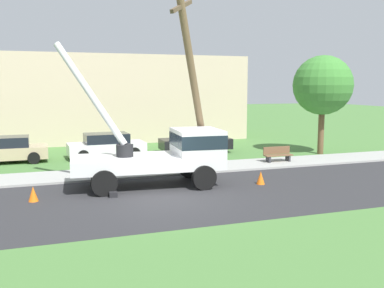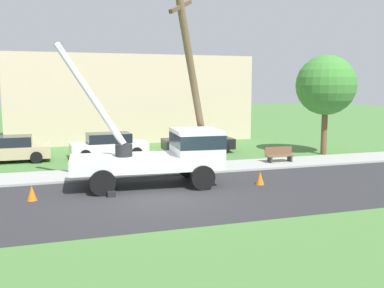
% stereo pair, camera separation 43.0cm
% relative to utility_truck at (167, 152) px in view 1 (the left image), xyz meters
% --- Properties ---
extents(ground_plane, '(120.00, 120.00, 0.00)m').
position_rel_utility_truck_xyz_m(ground_plane, '(-0.73, 9.96, -1.41)').
color(ground_plane, '#477538').
extents(road_asphalt, '(80.00, 7.38, 0.01)m').
position_rel_utility_truck_xyz_m(road_asphalt, '(-0.73, -2.04, -1.40)').
color(road_asphalt, '#2B2B2D').
rests_on(road_asphalt, ground).
extents(sidewalk_strip, '(80.00, 2.65, 0.10)m').
position_rel_utility_truck_xyz_m(sidewalk_strip, '(-0.73, 2.98, -1.36)').
color(sidewalk_strip, '#9E9E99').
rests_on(sidewalk_strip, ground).
extents(utility_truck, '(6.74, 3.25, 5.98)m').
position_rel_utility_truck_xyz_m(utility_truck, '(0.00, 0.00, 0.00)').
color(utility_truck, silver).
rests_on(utility_truck, ground).
extents(leaning_utility_pole, '(2.89, 2.92, 8.51)m').
position_rel_utility_truck_xyz_m(leaning_utility_pole, '(1.47, 0.85, 2.94)').
color(leaning_utility_pole, brown).
rests_on(leaning_utility_pole, ground).
extents(traffic_cone_ahead, '(0.36, 0.36, 0.56)m').
position_rel_utility_truck_xyz_m(traffic_cone_ahead, '(3.80, -1.18, -1.13)').
color(traffic_cone_ahead, orange).
rests_on(traffic_cone_ahead, ground).
extents(traffic_cone_behind, '(0.36, 0.36, 0.56)m').
position_rel_utility_truck_xyz_m(traffic_cone_behind, '(-5.36, -0.95, -1.13)').
color(traffic_cone_behind, orange).
rests_on(traffic_cone_behind, ground).
extents(parked_sedan_tan, '(4.41, 2.03, 1.42)m').
position_rel_utility_truck_xyz_m(parked_sedan_tan, '(-6.85, 8.10, -0.70)').
color(parked_sedan_tan, tan).
rests_on(parked_sedan_tan, ground).
extents(parked_sedan_white, '(4.47, 2.13, 1.42)m').
position_rel_utility_truck_xyz_m(parked_sedan_white, '(-1.38, 8.03, -0.70)').
color(parked_sedan_white, silver).
rests_on(parked_sedan_white, ground).
extents(parked_sedan_black, '(4.47, 2.14, 1.42)m').
position_rel_utility_truck_xyz_m(parked_sedan_black, '(4.19, 8.19, -0.70)').
color(parked_sedan_black, black).
rests_on(parked_sedan_black, ground).
extents(park_bench, '(1.60, 0.45, 0.90)m').
position_rel_utility_truck_xyz_m(park_bench, '(7.08, 3.04, -0.95)').
color(park_bench, brown).
rests_on(park_bench, ground).
extents(roadside_tree_near, '(3.59, 3.59, 5.99)m').
position_rel_utility_truck_xyz_m(roadside_tree_near, '(11.25, 5.08, 2.77)').
color(roadside_tree_near, brown).
rests_on(roadside_tree_near, ground).
extents(lowrise_building_backdrop, '(18.00, 6.00, 6.40)m').
position_rel_utility_truck_xyz_m(lowrise_building_backdrop, '(1.40, 16.54, 1.79)').
color(lowrise_building_backdrop, '#C6B293').
rests_on(lowrise_building_backdrop, ground).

